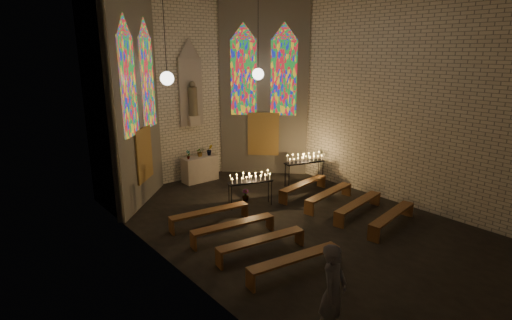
{
  "coord_description": "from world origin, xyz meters",
  "views": [
    {
      "loc": [
        -7.98,
        -7.76,
        5.07
      ],
      "look_at": [
        -0.22,
        1.65,
        1.71
      ],
      "focal_mm": 28.0,
      "sensor_mm": 36.0,
      "label": 1
    }
  ],
  "objects_px": {
    "aisle_flower_pot": "(245,195)",
    "altar": "(200,169)",
    "votive_stand_right": "(305,160)",
    "visitor": "(333,292)",
    "votive_stand_left": "(250,179)"
  },
  "relations": [
    {
      "from": "aisle_flower_pot",
      "to": "altar",
      "type": "bearing_deg",
      "value": 90.73
    },
    {
      "from": "votive_stand_right",
      "to": "aisle_flower_pot",
      "type": "bearing_deg",
      "value": -167.33
    },
    {
      "from": "votive_stand_right",
      "to": "visitor",
      "type": "height_order",
      "value": "visitor"
    },
    {
      "from": "votive_stand_left",
      "to": "votive_stand_right",
      "type": "xyz_separation_m",
      "value": [
        2.98,
        0.39,
        0.07
      ]
    },
    {
      "from": "aisle_flower_pot",
      "to": "votive_stand_left",
      "type": "xyz_separation_m",
      "value": [
        -0.18,
        -0.5,
        0.74
      ]
    },
    {
      "from": "aisle_flower_pot",
      "to": "votive_stand_right",
      "type": "distance_m",
      "value": 2.92
    },
    {
      "from": "altar",
      "to": "votive_stand_left",
      "type": "distance_m",
      "value": 3.44
    },
    {
      "from": "altar",
      "to": "votive_stand_left",
      "type": "height_order",
      "value": "votive_stand_left"
    },
    {
      "from": "altar",
      "to": "votive_stand_right",
      "type": "relative_size",
      "value": 0.85
    },
    {
      "from": "altar",
      "to": "visitor",
      "type": "xyz_separation_m",
      "value": [
        -2.97,
        -9.29,
        0.42
      ]
    },
    {
      "from": "aisle_flower_pot",
      "to": "votive_stand_left",
      "type": "relative_size",
      "value": 0.27
    },
    {
      "from": "votive_stand_left",
      "to": "visitor",
      "type": "distance_m",
      "value": 6.53
    },
    {
      "from": "altar",
      "to": "votive_stand_left",
      "type": "relative_size",
      "value": 0.91
    },
    {
      "from": "altar",
      "to": "visitor",
      "type": "bearing_deg",
      "value": -107.73
    },
    {
      "from": "altar",
      "to": "votive_stand_right",
      "type": "distance_m",
      "value": 4.18
    }
  ]
}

